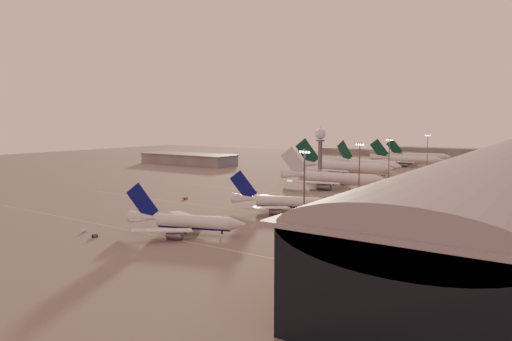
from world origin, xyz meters
The scene contains 25 objects.
ground centered at (0.00, 0.00, 0.00)m, with size 700.00×700.00×0.00m, color #524F4F.
taxiway_markings centered at (30.00, 56.00, 0.01)m, with size 180.00×185.25×0.02m.
hangar centered at (-120.00, 140.00, 4.32)m, with size 82.00×27.00×8.50m.
radar_tower centered at (5.00, 120.00, 20.95)m, with size 6.40×6.40×31.10m.
mast_a centered at (58.00, 0.00, 13.74)m, with size 3.60×0.56×25.00m.
mast_b centered at (55.00, 55.00, 13.74)m, with size 3.60×0.56×25.00m.
mast_c centered at (50.00, 110.00, 13.74)m, with size 3.60×0.56×25.00m.
mast_d centered at (48.00, 200.00, 13.74)m, with size 3.60×0.56×25.00m.
distant_horizon centered at (2.62, 325.14, 3.89)m, with size 165.00×37.50×9.00m.
narrowbody_near centered at (32.81, -28.19, 3.05)m, with size 37.04×29.04×15.07m.
narrowbody_mid centered at (38.76, 17.34, 3.09)m, with size 37.50×29.39×15.25m.
widebody_white centered at (28.86, 86.55, 3.56)m, with size 58.34×46.58×20.52m.
greentail_a centered at (12.02, 137.81, 4.09)m, with size 63.70×51.30×23.13m.
greentail_b centered at (15.13, 173.26, 3.63)m, with size 54.22×43.03×20.57m.
greentail_c centered at (27.34, 224.69, 3.61)m, with size 56.17×45.15×20.43m.
greentail_d centered at (24.74, 268.06, 3.37)m, with size 51.92×41.51×19.09m.
gsv_truck_a centered at (6.22, -44.49, 0.95)m, with size 4.61×4.26×1.87m.
gsv_tug_near centered at (13.73, -46.47, 0.51)m, with size 3.67×4.07×1.00m.
gsv_catering_a centered at (70.33, -6.45, 2.01)m, with size 5.30×3.44×4.01m.
gsv_tug_mid centered at (-9.26, 16.86, 0.56)m, with size 4.36×3.39×1.09m.
gsv_truck_b centered at (46.30, 35.20, 1.09)m, with size 5.56×2.85×2.14m.
gsv_truck_c centered at (-3.59, 58.23, 0.99)m, with size 4.84×4.35×1.94m.
gsv_catering_b centered at (60.68, 76.85, 1.85)m, with size 4.85×2.98×3.70m.
gsv_truck_d centered at (-13.27, 119.89, 1.10)m, with size 2.11×5.35×2.15m.
gsv_tug_hangar centered at (34.23, 149.08, 0.58)m, with size 4.60×3.98×1.13m.
Camera 1 is at (125.96, -128.30, 33.76)m, focal length 32.00 mm.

